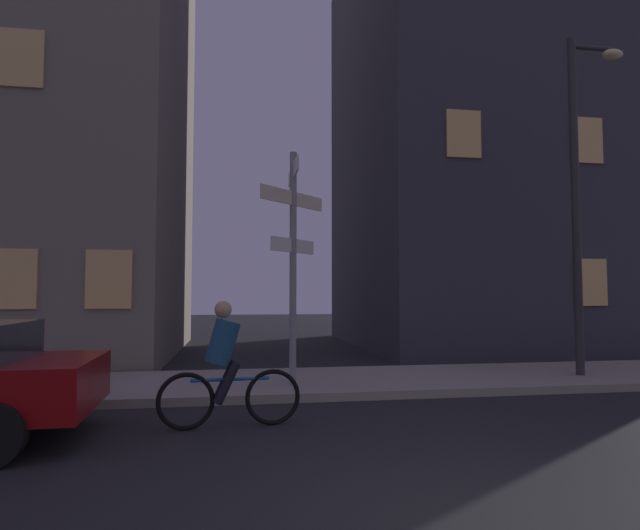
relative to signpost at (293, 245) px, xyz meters
The scene contains 5 objects.
sidewalk_kerb 2.76m from the signpost, 35.23° to the left, with size 40.00×2.86×0.14m, color gray.
signpost is the anchor object (origin of this frame).
street_lamp 5.93m from the signpost, ahead, with size 1.21×0.28×6.66m.
cyclist 2.95m from the signpost, 117.41° to the right, with size 1.82×0.36×1.61m.
building_right_block 11.89m from the signpost, 43.54° to the left, with size 10.15×8.99×14.06m.
Camera 1 is at (-1.95, -3.33, 1.70)m, focal length 29.02 mm.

